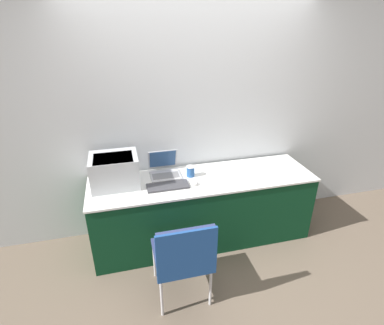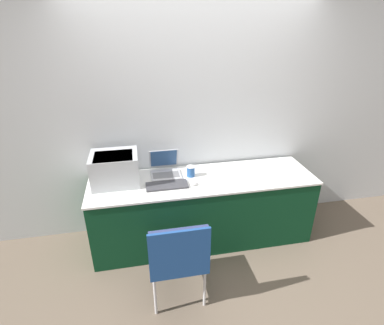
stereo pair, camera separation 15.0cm
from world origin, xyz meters
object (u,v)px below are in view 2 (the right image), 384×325
object	(u,v)px
external_keyboard	(167,185)
chair	(178,254)
laptop_left	(165,169)
mouse	(194,183)
printer	(115,168)
coffee_cup	(191,171)

from	to	relation	value
external_keyboard	chair	size ratio (longest dim) A/B	0.48
laptop_left	chair	bearing A→B (deg)	-91.26
mouse	chair	size ratio (longest dim) A/B	0.08
printer	chair	bearing A→B (deg)	-61.31
laptop_left	external_keyboard	distance (m)	0.28
external_keyboard	mouse	world-z (taller)	mouse
printer	external_keyboard	distance (m)	0.55
printer	coffee_cup	xyz separation A→B (m)	(0.76, -0.01, -0.11)
external_keyboard	coffee_cup	xyz separation A→B (m)	(0.27, 0.17, 0.05)
mouse	external_keyboard	bearing A→B (deg)	173.92
external_keyboard	coffee_cup	bearing A→B (deg)	31.28
laptop_left	mouse	distance (m)	0.40
chair	coffee_cup	bearing A→B (deg)	72.38
laptop_left	coffee_cup	world-z (taller)	laptop_left
laptop_left	coffee_cup	size ratio (longest dim) A/B	2.89
printer	laptop_left	world-z (taller)	printer
coffee_cup	chair	xyz separation A→B (m)	(-0.28, -0.88, -0.28)
printer	mouse	xyz separation A→B (m)	(0.76, -0.20, -0.15)
external_keyboard	mouse	distance (m)	0.27
external_keyboard	chair	xyz separation A→B (m)	(-0.01, -0.71, -0.24)
chair	laptop_left	bearing A→B (deg)	88.74
coffee_cup	mouse	size ratio (longest dim) A/B	1.61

